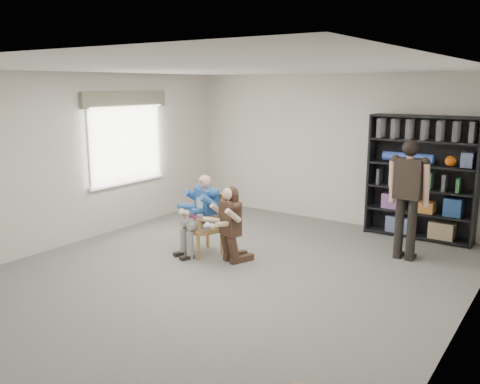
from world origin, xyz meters
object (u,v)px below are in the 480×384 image
Objects in this scene: armchair at (203,224)px; kneeling_woman at (229,225)px; bookshelf at (421,178)px; standing_man at (407,201)px; seated_man at (203,214)px.

kneeling_woman is at bearing 9.73° from armchair.
bookshelf reaches higher than standing_man.
bookshelf reaches higher than armchair.
seated_man is 0.59m from kneeling_woman.
armchair is 0.53× the size of standing_man.
standing_man reaches higher than seated_man.
seated_man is 3.09m from standing_man.
standing_man is at bearing 59.00° from kneeling_woman.
kneeling_woman is (0.58, -0.12, 0.09)m from armchair.
seated_man is 0.70× the size of standing_man.
armchair is at bearing 0.00° from seated_man.
seated_man is at bearing -148.70° from standing_man.
standing_man is (2.10, 1.62, 0.33)m from kneeling_woman.
kneeling_woman is at bearing -140.31° from standing_man.
armchair is 0.15m from seated_man.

